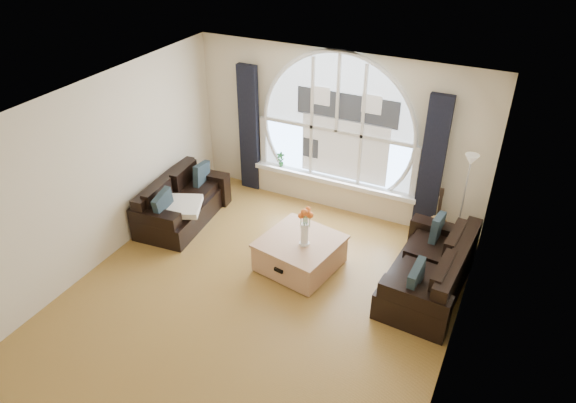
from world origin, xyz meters
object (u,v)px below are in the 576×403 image
object	(u,v)px
sofa_left	(182,200)
coffee_chest	(300,252)
sofa_right	(428,268)
potted_plant	(281,159)
vase_flowers	(305,221)
floor_lamp	(463,203)
guitar	(439,215)

from	to	relation	value
sofa_left	coffee_chest	world-z (taller)	sofa_left
sofa_right	potted_plant	bearing A→B (deg)	157.44
sofa_right	coffee_chest	size ratio (longest dim) A/B	1.72
sofa_right	vase_flowers	distance (m)	1.79
potted_plant	sofa_right	bearing A→B (deg)	-26.68
floor_lamp	guitar	xyz separation A→B (m)	(-0.30, -0.05, -0.27)
sofa_right	guitar	bearing A→B (deg)	100.65
sofa_right	coffee_chest	world-z (taller)	sofa_right
vase_flowers	guitar	world-z (taller)	vase_flowers
sofa_right	potted_plant	distance (m)	3.36
potted_plant	guitar	bearing A→B (deg)	-6.93
floor_lamp	potted_plant	bearing A→B (deg)	174.64
sofa_left	floor_lamp	distance (m)	4.41
floor_lamp	guitar	distance (m)	0.41
coffee_chest	guitar	distance (m)	2.21
guitar	sofa_left	bearing A→B (deg)	-178.23
vase_flowers	guitar	xyz separation A→B (m)	(1.56, 1.50, -0.33)
guitar	coffee_chest	bearing A→B (deg)	-153.68
coffee_chest	floor_lamp	world-z (taller)	floor_lamp
sofa_right	guitar	size ratio (longest dim) A/B	1.70
sofa_left	coffee_chest	xyz separation A→B (m)	(2.27, -0.28, -0.14)
coffee_chest	vase_flowers	distance (m)	0.62
sofa_right	vase_flowers	world-z (taller)	vase_flowers
sofa_left	floor_lamp	xyz separation A→B (m)	(4.22, 1.21, 0.40)
coffee_chest	floor_lamp	distance (m)	2.52
sofa_left	vase_flowers	xyz separation A→B (m)	(2.36, -0.34, 0.46)
sofa_right	vase_flowers	bearing A→B (deg)	-164.39
coffee_chest	vase_flowers	xyz separation A→B (m)	(0.09, -0.06, 0.61)
vase_flowers	guitar	distance (m)	2.19
vase_flowers	floor_lamp	world-z (taller)	floor_lamp
potted_plant	vase_flowers	bearing A→B (deg)	-54.87
vase_flowers	potted_plant	distance (m)	2.27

